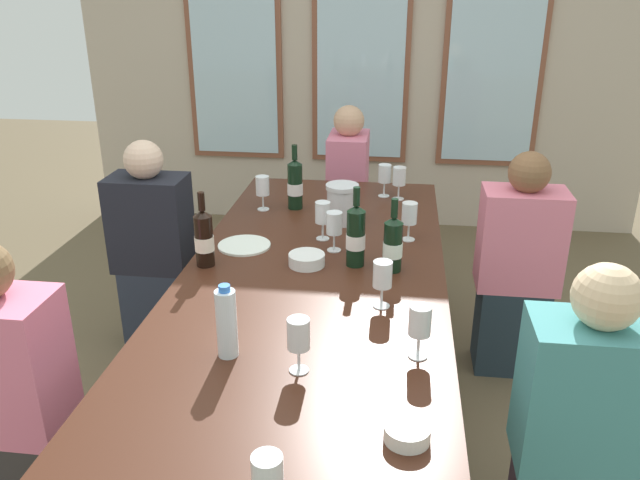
# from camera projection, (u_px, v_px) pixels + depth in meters

# --- Properties ---
(ground_plane) EXTENTS (12.00, 12.00, 0.00)m
(ground_plane) POSITION_uv_depth(u_px,v_px,m) (312.00, 430.00, 2.76)
(ground_plane) COLOR brown
(back_wall_with_windows) EXTENTS (4.24, 0.10, 2.90)m
(back_wall_with_windows) POSITION_uv_depth(u_px,v_px,m) (362.00, 33.00, 4.61)
(back_wall_with_windows) COLOR #BEAE99
(back_wall_with_windows) RESTS_ON ground
(dining_table) EXTENTS (1.04, 2.55, 0.74)m
(dining_table) POSITION_uv_depth(u_px,v_px,m) (312.00, 291.00, 2.50)
(dining_table) COLOR #422115
(dining_table) RESTS_ON ground
(white_plate_0) EXTENTS (0.23, 0.23, 0.01)m
(white_plate_0) POSITION_uv_depth(u_px,v_px,m) (244.00, 245.00, 2.76)
(white_plate_0) COLOR white
(white_plate_0) RESTS_ON dining_table
(metal_pitcher) EXTENTS (0.16, 0.16, 0.19)m
(metal_pitcher) POSITION_uv_depth(u_px,v_px,m) (342.00, 204.00, 2.99)
(metal_pitcher) COLOR silver
(metal_pitcher) RESTS_ON dining_table
(wine_bottle_0) EXTENTS (0.08, 0.08, 0.33)m
(wine_bottle_0) POSITION_uv_depth(u_px,v_px,m) (356.00, 236.00, 2.53)
(wine_bottle_0) COLOR black
(wine_bottle_0) RESTS_ON dining_table
(wine_bottle_1) EXTENTS (0.08, 0.08, 0.33)m
(wine_bottle_1) POSITION_uv_depth(u_px,v_px,m) (295.00, 184.00, 3.17)
(wine_bottle_1) COLOR black
(wine_bottle_1) RESTS_ON dining_table
(wine_bottle_2) EXTENTS (0.08, 0.08, 0.30)m
(wine_bottle_2) POSITION_uv_depth(u_px,v_px,m) (393.00, 244.00, 2.49)
(wine_bottle_2) COLOR black
(wine_bottle_2) RESTS_ON dining_table
(wine_bottle_3) EXTENTS (0.08, 0.08, 0.31)m
(wine_bottle_3) POSITION_uv_depth(u_px,v_px,m) (204.00, 238.00, 2.54)
(wine_bottle_3) COLOR black
(wine_bottle_3) RESTS_ON dining_table
(tasting_bowl_0) EXTENTS (0.15, 0.15, 0.05)m
(tasting_bowl_0) POSITION_uv_depth(u_px,v_px,m) (307.00, 260.00, 2.57)
(tasting_bowl_0) COLOR white
(tasting_bowl_0) RESTS_ON dining_table
(tasting_bowl_1) EXTENTS (0.12, 0.12, 0.04)m
(tasting_bowl_1) POSITION_uv_depth(u_px,v_px,m) (407.00, 433.00, 1.59)
(tasting_bowl_1) COLOR white
(tasting_bowl_1) RESTS_ON dining_table
(water_bottle) EXTENTS (0.06, 0.06, 0.24)m
(water_bottle) POSITION_uv_depth(u_px,v_px,m) (227.00, 323.00, 1.92)
(water_bottle) COLOR white
(water_bottle) RESTS_ON dining_table
(wine_glass_0) EXTENTS (0.07, 0.07, 0.17)m
(wine_glass_0) POSITION_uv_depth(u_px,v_px,m) (334.00, 224.00, 2.67)
(wine_glass_0) COLOR white
(wine_glass_0) RESTS_ON dining_table
(wine_glass_1) EXTENTS (0.07, 0.07, 0.17)m
(wine_glass_1) POSITION_uv_depth(u_px,v_px,m) (323.00, 214.00, 2.79)
(wine_glass_1) COLOR white
(wine_glass_1) RESTS_ON dining_table
(wine_glass_2) EXTENTS (0.07, 0.07, 0.17)m
(wine_glass_2) POSITION_uv_depth(u_px,v_px,m) (399.00, 178.00, 3.31)
(wine_glass_2) COLOR white
(wine_glass_2) RESTS_ON dining_table
(wine_glass_3) EXTENTS (0.07, 0.07, 0.17)m
(wine_glass_3) POSITION_uv_depth(u_px,v_px,m) (268.00, 479.00, 1.32)
(wine_glass_3) COLOR white
(wine_glass_3) RESTS_ON dining_table
(wine_glass_4) EXTENTS (0.07, 0.07, 0.17)m
(wine_glass_4) POSITION_uv_depth(u_px,v_px,m) (383.00, 275.00, 2.21)
(wine_glass_4) COLOR white
(wine_glass_4) RESTS_ON dining_table
(wine_glass_5) EXTENTS (0.07, 0.07, 0.17)m
(wine_glass_5) POSITION_uv_depth(u_px,v_px,m) (420.00, 323.00, 1.91)
(wine_glass_5) COLOR white
(wine_glass_5) RESTS_ON dining_table
(wine_glass_6) EXTENTS (0.07, 0.07, 0.17)m
(wine_glass_6) POSITION_uv_depth(u_px,v_px,m) (385.00, 174.00, 3.35)
(wine_glass_6) COLOR white
(wine_glass_6) RESTS_ON dining_table
(wine_glass_7) EXTENTS (0.07, 0.07, 0.17)m
(wine_glass_7) POSITION_uv_depth(u_px,v_px,m) (299.00, 337.00, 1.84)
(wine_glass_7) COLOR white
(wine_glass_7) RESTS_ON dining_table
(wine_glass_8) EXTENTS (0.07, 0.07, 0.17)m
(wine_glass_8) POSITION_uv_depth(u_px,v_px,m) (409.00, 215.00, 2.78)
(wine_glass_8) COLOR white
(wine_glass_8) RESTS_ON dining_table
(wine_glass_9) EXTENTS (0.07, 0.07, 0.17)m
(wine_glass_9) POSITION_uv_depth(u_px,v_px,m) (263.00, 187.00, 3.15)
(wine_glass_9) COLOR white
(wine_glass_9) RESTS_ON dining_table
(seated_person_0) EXTENTS (0.38, 0.24, 1.11)m
(seated_person_0) POSITION_uv_depth(u_px,v_px,m) (154.00, 253.00, 3.22)
(seated_person_0) COLOR #293140
(seated_person_0) RESTS_ON ground
(seated_person_1) EXTENTS (0.38, 0.24, 1.11)m
(seated_person_1) POSITION_uv_depth(u_px,v_px,m) (517.00, 271.00, 3.03)
(seated_person_1) COLOR #212F38
(seated_person_1) RESTS_ON ground
(seated_person_2) EXTENTS (0.38, 0.24, 1.11)m
(seated_person_2) POSITION_uv_depth(u_px,v_px,m) (11.00, 407.00, 2.07)
(seated_person_2) COLOR #353030
(seated_person_2) RESTS_ON ground
(seated_person_3) EXTENTS (0.38, 0.24, 1.11)m
(seated_person_3) POSITION_uv_depth(u_px,v_px,m) (579.00, 441.00, 1.92)
(seated_person_3) COLOR #3A2B36
(seated_person_3) RESTS_ON ground
(seated_person_4) EXTENTS (0.24, 0.38, 1.11)m
(seated_person_4) POSITION_uv_depth(u_px,v_px,m) (348.00, 197.00, 4.05)
(seated_person_4) COLOR #223144
(seated_person_4) RESTS_ON ground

